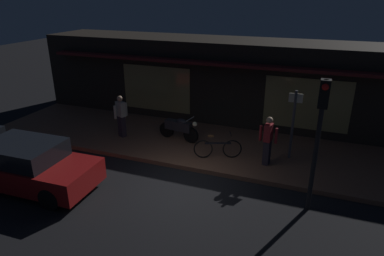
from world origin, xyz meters
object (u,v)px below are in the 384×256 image
person_bystander (268,140)px  sign_post (293,121)px  traffic_light_pole (320,124)px  motorcycle (179,128)px  parked_car_far (28,165)px  bicycle_parked (218,148)px  person_photographer (121,115)px

person_bystander → sign_post: sign_post is taller
person_bystander → traffic_light_pole: size_ratio=0.46×
motorcycle → parked_car_far: bearing=-123.4°
motorcycle → parked_car_far: parked_car_far is taller
motorcycle → bicycle_parked: 2.08m
person_photographer → sign_post: sign_post is taller
bicycle_parked → person_photographer: person_photographer is taller
sign_post → traffic_light_pole: (0.80, -2.73, 0.97)m
sign_post → traffic_light_pole: bearing=-73.7°
motorcycle → parked_car_far: 5.42m
bicycle_parked → person_photographer: 4.15m
person_photographer → sign_post: size_ratio=0.70×
motorcycle → sign_post: (4.16, -0.06, 0.86)m
person_photographer → person_bystander: 5.75m
motorcycle → bicycle_parked: bearing=-27.8°
person_bystander → parked_car_far: (-6.47, -3.69, -0.32)m
person_photographer → parked_car_far: size_ratio=0.40×
parked_car_far → person_photographer: bearing=79.8°
bicycle_parked → person_photographer: (-4.09, 0.49, 0.52)m
person_photographer → traffic_light_pole: traffic_light_pole is taller
sign_post → traffic_light_pole: size_ratio=0.67×
bicycle_parked → person_bystander: person_bystander is taller
bicycle_parked → sign_post: sign_post is taller
person_bystander → traffic_light_pole: (1.47, -1.96, 1.45)m
person_bystander → traffic_light_pole: 2.84m
person_bystander → sign_post: (0.67, 0.77, 0.48)m
person_photographer → parked_car_far: bearing=-100.2°
traffic_light_pole → sign_post: bearing=106.3°
person_photographer → person_bystander: same height
bicycle_parked → person_bystander: size_ratio=0.93×
person_photographer → parked_car_far: person_photographer is taller
traffic_light_pole → parked_car_far: (-7.94, -1.74, -1.77)m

